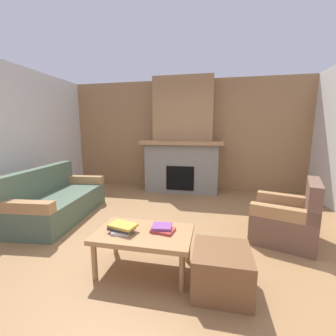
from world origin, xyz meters
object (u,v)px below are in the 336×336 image
object	(u,v)px
fireplace	(183,143)
armchair	(287,219)
couch	(57,201)
ottoman	(221,270)
coffee_table	(144,237)

from	to	relation	value
fireplace	armchair	distance (m)	2.97
couch	ottoman	size ratio (longest dim) A/B	3.61
armchair	ottoman	world-z (taller)	armchair
ottoman	fireplace	bearing A→B (deg)	103.85
fireplace	coffee_table	xyz separation A→B (m)	(0.05, -3.25, -0.79)
fireplace	coffee_table	bearing A→B (deg)	-89.19
armchair	fireplace	bearing A→B (deg)	127.57
fireplace	couch	distance (m)	2.98
fireplace	ottoman	distance (m)	3.63
fireplace	couch	size ratio (longest dim) A/B	1.44
couch	fireplace	bearing A→B (deg)	49.47
fireplace	coffee_table	distance (m)	3.35
ottoman	armchair	bearing A→B (deg)	52.13
armchair	coffee_table	size ratio (longest dim) A/B	0.96
armchair	coffee_table	distance (m)	1.96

